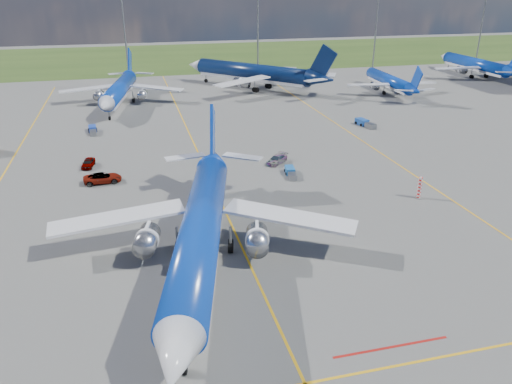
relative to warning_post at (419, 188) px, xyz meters
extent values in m
plane|color=#5B5B58|center=(-26.00, -8.00, -1.50)|extent=(400.00, 400.00, 0.00)
cube|color=#2D4719|center=(-26.00, 142.00, -1.50)|extent=(400.00, 80.00, 0.01)
cube|color=#EEAE14|center=(-26.00, 22.00, -1.49)|extent=(0.25, 160.00, 0.02)
cube|color=#EEAE14|center=(-26.00, -28.00, -1.49)|extent=(60.00, 0.25, 0.02)
cube|color=#EEAE14|center=(-56.00, 32.00, -1.49)|extent=(0.25, 120.00, 0.02)
cube|color=#EEAE14|center=(4.00, 32.00, -1.49)|extent=(0.25, 120.00, 0.02)
cube|color=#A5140F|center=(-18.00, -26.00, -1.49)|extent=(10.00, 0.25, 0.02)
cylinder|color=slate|center=(-36.00, 102.00, 9.50)|extent=(0.50, 0.50, 22.00)
cylinder|color=slate|center=(4.00, 102.00, 9.50)|extent=(0.50, 0.50, 22.00)
cylinder|color=slate|center=(44.00, 102.00, 9.50)|extent=(0.50, 0.50, 22.00)
cylinder|color=slate|center=(84.00, 102.00, 9.50)|extent=(0.50, 0.50, 22.00)
cylinder|color=red|center=(0.00, 0.00, 0.00)|extent=(0.50, 0.50, 3.00)
imported|color=#999999|center=(-43.66, 23.55, -0.82)|extent=(2.24, 4.22, 1.37)
imported|color=#999999|center=(-41.29, 16.16, -0.76)|extent=(5.51, 2.88, 1.48)
imported|color=#999999|center=(-14.56, 17.90, -0.84)|extent=(4.58, 4.42, 1.31)
cube|color=#1C5DA8|center=(-13.92, 13.11, -1.00)|extent=(1.63, 2.55, 1.01)
cube|color=slate|center=(-14.29, 10.76, -1.09)|extent=(1.37, 1.98, 0.82)
cube|color=#1C3FAA|center=(-43.96, 44.22, -0.96)|extent=(1.61, 2.68, 1.09)
cube|color=slate|center=(-43.73, 41.66, -1.06)|extent=(1.36, 2.07, 0.89)
cube|color=#19469A|center=(8.68, 35.80, -0.90)|extent=(2.04, 3.08, 1.20)
cube|color=slate|center=(9.22, 33.00, -1.01)|extent=(1.70, 2.40, 0.99)
camera|label=1|loc=(-36.33, -54.14, 25.57)|focal=35.00mm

